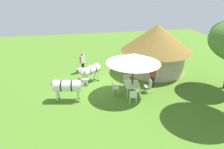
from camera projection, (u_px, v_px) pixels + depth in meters
ground_plane at (102, 84)px, 15.17m from camera, size 36.00×36.00×0.00m
thatched_hut at (156, 46)px, 16.66m from camera, size 5.75×5.75×3.96m
shade_umbrella at (133, 58)px, 12.78m from camera, size 3.46×3.46×2.84m
patio_dining_table at (132, 85)px, 13.52m from camera, size 1.42×1.10×0.74m
patio_chair_near_lawn at (127, 80)px, 14.63m from camera, size 0.43×0.45×0.90m
patio_chair_east_end at (114, 87)px, 13.61m from camera, size 0.53×0.51×0.90m
patio_chair_west_end at (133, 96)px, 12.49m from camera, size 0.51×0.53×0.90m
patio_chair_near_hut at (149, 85)px, 13.81m from camera, size 0.45×0.43×0.90m
guest_beside_umbrella at (153, 74)px, 14.32m from camera, size 0.46×0.46×1.65m
standing_watcher at (83, 61)px, 16.81m from camera, size 0.48×0.49×1.73m
zebra_nearest_camera at (90, 70)px, 14.99m from camera, size 1.56×1.83×1.54m
zebra_by_umbrella at (68, 86)px, 12.63m from camera, size 1.04×2.34×1.54m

